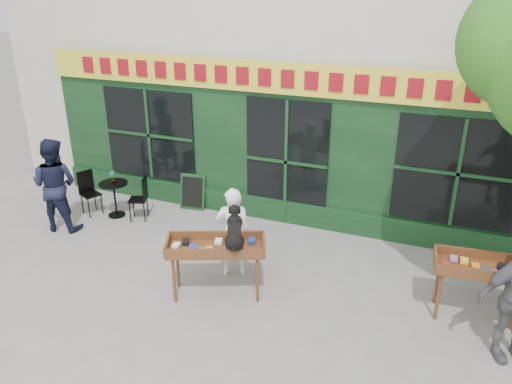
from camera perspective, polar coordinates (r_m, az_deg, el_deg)
ground at (r=8.67m, az=-1.74°, el=-9.76°), size 80.00×80.00×0.00m
book_cart_center at (r=7.87m, az=-4.62°, el=-6.54°), size 1.62×1.15×0.99m
dog at (r=7.47m, az=-2.49°, el=-4.10°), size 0.55×0.69×0.60m
woman at (r=8.39m, az=-2.64°, el=-4.64°), size 0.69×0.58×1.61m
book_cart_right at (r=8.04m, az=25.10°, el=-8.18°), size 1.55×0.76×0.99m
bistro_table at (r=11.01m, az=-15.89°, el=-0.06°), size 0.60×0.60×0.76m
bistro_chair_left at (r=11.34m, az=-18.64°, el=0.36°), size 0.48×0.48×0.95m
bistro_chair_right at (r=10.70m, az=-12.94°, el=-0.32°), size 0.47×0.47×0.95m
potted_plant at (r=10.88m, az=-16.09°, el=1.67°), size 0.16×0.12×0.27m
man_left at (r=10.68m, az=-22.00°, el=0.77°), size 1.05×0.89×1.91m
chalkboard at (r=11.08m, az=-7.29°, el=0.02°), size 0.58×0.27×0.79m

